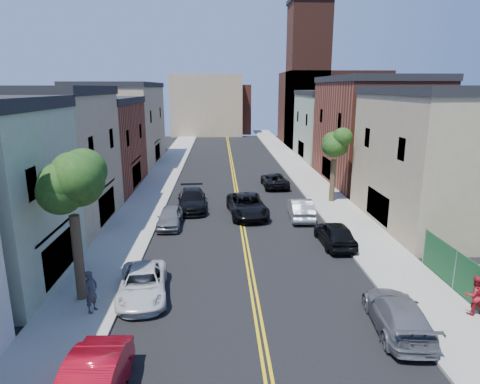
{
  "coord_description": "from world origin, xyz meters",
  "views": [
    {
      "loc": [
        -1.56,
        -3.55,
        9.5
      ],
      "look_at": [
        -0.07,
        26.09,
        2.0
      ],
      "focal_mm": 31.08,
      "sensor_mm": 36.0,
      "label": 1
    }
  ],
  "objects": [
    {
      "name": "grey_car_left",
      "position": [
        -5.07,
        24.34,
        0.69
      ],
      "size": [
        1.62,
        4.03,
        1.37
      ],
      "primitive_type": "imported",
      "rotation": [
        0.0,
        0.0,
        -0.0
      ],
      "color": "#5B5E63",
      "rests_on": "ground"
    },
    {
      "name": "bldg_left_brick",
      "position": [
        -14.0,
        36.0,
        4.0
      ],
      "size": [
        9.0,
        12.0,
        8.0
      ],
      "primitive_type": "cube",
      "color": "brown",
      "rests_on": "ground"
    },
    {
      "name": "bldg_right_palegrn",
      "position": [
        14.0,
        52.0,
        4.25
      ],
      "size": [
        9.0,
        12.0,
        8.5
      ],
      "primitive_type": "cube",
      "color": "gray",
      "rests_on": "ground"
    },
    {
      "name": "black_suv_lane",
      "position": [
        0.5,
        26.66,
        0.8
      ],
      "size": [
        3.18,
        5.99,
        1.6
      ],
      "primitive_type": "imported",
      "rotation": [
        0.0,
        0.0,
        0.09
      ],
      "color": "black",
      "rests_on": "ground"
    },
    {
      "name": "pedestrian_right",
      "position": [
        9.1,
        11.79,
        1.02
      ],
      "size": [
        0.85,
        0.67,
        1.73
      ],
      "primitive_type": "imported",
      "rotation": [
        0.0,
        0.0,
        3.16
      ],
      "color": "maroon",
      "rests_on": "sidewalk_right"
    },
    {
      "name": "tree_right_far",
      "position": [
        7.92,
        30.01,
        5.76
      ],
      "size": [
        4.4,
        4.4,
        8.03
      ],
      "color": "#35271A",
      "rests_on": "sidewalk_right"
    },
    {
      "name": "bldg_left_tan_far",
      "position": [
        -14.0,
        50.0,
        4.75
      ],
      "size": [
        9.0,
        16.0,
        9.5
      ],
      "primitive_type": "cube",
      "color": "#998466",
      "rests_on": "ground"
    },
    {
      "name": "curb_right",
      "position": [
        6.15,
        40.0,
        0.07
      ],
      "size": [
        0.3,
        100.0,
        0.15
      ],
      "primitive_type": "cube",
      "color": "gray",
      "rests_on": "ground"
    },
    {
      "name": "backdrop_center",
      "position": [
        0.0,
        86.0,
        5.0
      ],
      "size": [
        10.0,
        8.0,
        10.0
      ],
      "primitive_type": "cube",
      "color": "brown",
      "rests_on": "ground"
    },
    {
      "name": "grey_car_right",
      "position": [
        5.5,
        11.01,
        0.69
      ],
      "size": [
        2.39,
        4.94,
        1.39
      ],
      "primitive_type": "imported",
      "rotation": [
        0.0,
        0.0,
        3.05
      ],
      "color": "slate",
      "rests_on": "ground"
    },
    {
      "name": "sidewalk_right",
      "position": [
        7.9,
        40.0,
        0.07
      ],
      "size": [
        3.2,
        100.0,
        0.15
      ],
      "primitive_type": "cube",
      "color": "gray",
      "rests_on": "ground"
    },
    {
      "name": "sidewalk_left",
      "position": [
        -7.9,
        40.0,
        0.07
      ],
      "size": [
        3.2,
        100.0,
        0.15
      ],
      "primitive_type": "cube",
      "color": "gray",
      "rests_on": "ground"
    },
    {
      "name": "dark_car_right_far",
      "position": [
        3.8,
        35.83,
        0.69
      ],
      "size": [
        2.42,
        5.05,
        1.39
      ],
      "primitive_type": "imported",
      "rotation": [
        0.0,
        0.0,
        3.17
      ],
      "color": "black",
      "rests_on": "ground"
    },
    {
      "name": "white_pickup",
      "position": [
        -5.19,
        14.23,
        0.65
      ],
      "size": [
        2.66,
        4.88,
        1.3
      ],
      "primitive_type": "imported",
      "rotation": [
        0.0,
        0.0,
        0.11
      ],
      "color": "silver",
      "rests_on": "ground"
    },
    {
      "name": "curb_left",
      "position": [
        -6.15,
        40.0,
        0.07
      ],
      "size": [
        0.3,
        100.0,
        0.15
      ],
      "primitive_type": "cube",
      "color": "gray",
      "rests_on": "ground"
    },
    {
      "name": "silver_car_right",
      "position": [
        4.41,
        25.76,
        0.76
      ],
      "size": [
        1.84,
        4.66,
        1.51
      ],
      "primitive_type": "imported",
      "rotation": [
        0.0,
        0.0,
        3.09
      ],
      "color": "#989B9F",
      "rests_on": "ground"
    },
    {
      "name": "pedestrian_left",
      "position": [
        -7.07,
        12.8,
        1.08
      ],
      "size": [
        0.65,
        0.79,
        1.86
      ],
      "primitive_type": "imported",
      "rotation": [
        0.0,
        0.0,
        1.23
      ],
      "color": "#2A2A33",
      "rests_on": "sidewalk_left"
    },
    {
      "name": "backdrop_left",
      "position": [
        -4.0,
        82.0,
        6.0
      ],
      "size": [
        14.0,
        8.0,
        12.0
      ],
      "primitive_type": "cube",
      "color": "#998466",
      "rests_on": "ground"
    },
    {
      "name": "bldg_left_tan_near",
      "position": [
        -14.0,
        25.0,
        4.5
      ],
      "size": [
        9.0,
        10.0,
        9.0
      ],
      "primitive_type": "cube",
      "color": "#998466",
      "rests_on": "ground"
    },
    {
      "name": "church",
      "position": [
        16.33,
        67.07,
        7.24
      ],
      "size": [
        16.2,
        14.2,
        22.6
      ],
      "color": "#4C2319",
      "rests_on": "ground"
    },
    {
      "name": "bldg_right_tan",
      "position": [
        14.0,
        24.0,
        4.5
      ],
      "size": [
        9.0,
        12.0,
        9.0
      ],
      "primitive_type": "cube",
      "color": "#998466",
      "rests_on": "ground"
    },
    {
      "name": "bldg_right_brick",
      "position": [
        14.0,
        38.0,
        5.0
      ],
      "size": [
        9.0,
        14.0,
        10.0
      ],
      "primitive_type": "cube",
      "color": "brown",
      "rests_on": "ground"
    },
    {
      "name": "black_car_right",
      "position": [
        5.5,
        20.28,
        0.76
      ],
      "size": [
        1.89,
        4.48,
        1.51
      ],
      "primitive_type": "imported",
      "rotation": [
        0.0,
        0.0,
        3.17
      ],
      "color": "black",
      "rests_on": "ground"
    },
    {
      "name": "black_car_left",
      "position": [
        -3.8,
        28.53,
        0.79
      ],
      "size": [
        2.56,
        5.6,
        1.59
      ],
      "primitive_type": "imported",
      "rotation": [
        0.0,
        0.0,
        0.06
      ],
      "color": "black",
      "rests_on": "ground"
    },
    {
      "name": "tree_left_mid",
      "position": [
        -7.88,
        14.01,
        6.58
      ],
      "size": [
        5.2,
        5.2,
        9.29
      ],
      "color": "#35271A",
      "rests_on": "sidewalk_left"
    }
  ]
}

